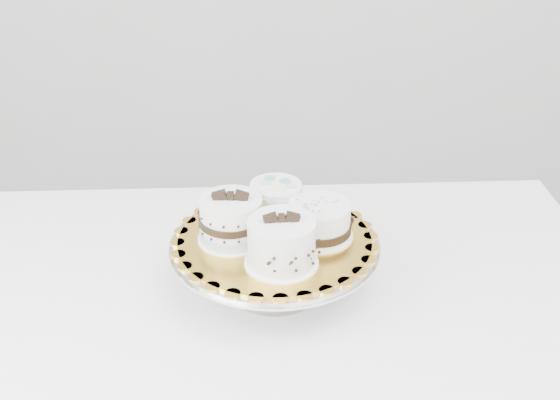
{
  "coord_description": "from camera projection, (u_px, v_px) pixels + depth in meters",
  "views": [
    {
      "loc": [
        -0.02,
        -0.71,
        1.47
      ],
      "look_at": [
        0.04,
        0.28,
        0.91
      ],
      "focal_mm": 45.0,
      "sensor_mm": 36.0,
      "label": 1
    }
  ],
  "objects": [
    {
      "name": "cake_swirl",
      "position": [
        282.0,
        244.0,
        1.08
      ],
      "size": [
        0.12,
        0.12,
        0.09
      ],
      "rotation": [
        0.0,
        0.0,
        0.03
      ],
      "color": "white",
      "rests_on": "cake_board"
    },
    {
      "name": "cake_board",
      "position": [
        275.0,
        240.0,
        1.16
      ],
      "size": [
        0.41,
        0.41,
        0.0
      ],
      "primitive_type": "cylinder",
      "rotation": [
        0.0,
        0.0,
        0.32
      ],
      "color": "gold",
      "rests_on": "cake_stand"
    },
    {
      "name": "cake_dots",
      "position": [
        276.0,
        201.0,
        1.2
      ],
      "size": [
        0.11,
        0.11,
        0.07
      ],
      "rotation": [
        0.0,
        0.0,
        -0.28
      ],
      "color": "white",
      "rests_on": "cake_board"
    },
    {
      "name": "cake_ribbon",
      "position": [
        320.0,
        221.0,
        1.15
      ],
      "size": [
        0.13,
        0.13,
        0.06
      ],
      "rotation": [
        0.0,
        0.0,
        -0.35
      ],
      "color": "white",
      "rests_on": "cake_board"
    },
    {
      "name": "cake_banded",
      "position": [
        231.0,
        221.0,
        1.14
      ],
      "size": [
        0.11,
        0.11,
        0.09
      ],
      "rotation": [
        0.0,
        0.0,
        -0.11
      ],
      "color": "white",
      "rests_on": "cake_board"
    },
    {
      "name": "cake_stand",
      "position": [
        275.0,
        256.0,
        1.18
      ],
      "size": [
        0.35,
        0.35,
        0.09
      ],
      "color": "gray",
      "rests_on": "table"
    },
    {
      "name": "table",
      "position": [
        261.0,
        339.0,
        1.2
      ],
      "size": [
        1.27,
        0.86,
        0.75
      ],
      "rotation": [
        0.0,
        0.0,
        -0.01
      ],
      "color": "white",
      "rests_on": "floor"
    }
  ]
}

